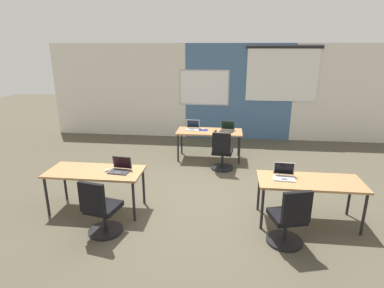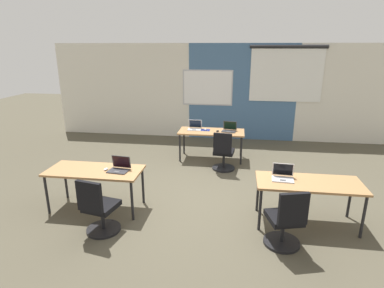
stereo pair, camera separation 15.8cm
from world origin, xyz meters
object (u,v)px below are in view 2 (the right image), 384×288
at_px(desk_far_center, 211,133).
at_px(chair_far_right, 223,154).
at_px(chair_near_right_inner, 286,223).
at_px(mouse_near_left_inner, 106,169).
at_px(mouse_far_right, 218,131).
at_px(laptop_far_right, 229,129).
at_px(mouse_far_left, 205,129).
at_px(chair_near_left_inner, 99,211).
at_px(desk_near_right, 309,185).
at_px(desk_near_left, 95,173).
at_px(laptop_far_left, 195,127).
at_px(laptop_near_right_inner, 283,176).
at_px(laptop_near_left_inner, 119,168).

height_order(desk_far_center, chair_far_right, chair_far_right).
distance_m(chair_near_right_inner, mouse_near_left_inner, 2.99).
bearing_deg(mouse_far_right, chair_near_right_inner, -71.09).
relative_size(desk_far_center, chair_far_right, 1.74).
bearing_deg(laptop_far_right, mouse_far_left, -172.32).
bearing_deg(chair_near_left_inner, desk_near_right, -155.25).
bearing_deg(desk_near_left, laptop_far_left, 65.52).
relative_size(laptop_far_right, mouse_near_left_inner, 3.48).
bearing_deg(laptop_near_right_inner, chair_far_right, 121.13).
bearing_deg(desk_near_right, chair_near_left_inner, -166.81).
height_order(desk_near_right, desk_far_center, same).
relative_size(laptop_far_right, chair_near_left_inner, 0.40).
bearing_deg(laptop_far_left, mouse_near_left_inner, -111.58).
height_order(chair_far_right, laptop_far_left, laptop_far_left).
bearing_deg(chair_near_left_inner, mouse_far_right, -102.03).
bearing_deg(desk_far_center, mouse_far_left, 157.52).
height_order(chair_near_right_inner, chair_near_left_inner, same).
bearing_deg(mouse_far_right, chair_far_right, -74.75).
height_order(desk_near_left, laptop_near_left_inner, laptop_near_left_inner).
relative_size(laptop_far_left, mouse_near_left_inner, 3.13).
distance_m(laptop_near_right_inner, laptop_far_left, 3.35).
bearing_deg(laptop_far_left, desk_near_left, -114.92).
bearing_deg(desk_far_center, laptop_near_right_inner, -63.64).
xyz_separation_m(desk_far_center, laptop_near_left_inner, (-1.32, -2.78, 0.11)).
bearing_deg(chair_near_left_inner, desk_near_left, -51.34).
bearing_deg(desk_far_center, laptop_far_left, 167.01).
bearing_deg(chair_near_right_inner, desk_near_right, -136.82).
height_order(laptop_far_right, laptop_far_left, laptop_far_right).
xyz_separation_m(laptop_near_right_inner, laptop_near_left_inner, (-2.67, -0.04, 0.00)).
xyz_separation_m(laptop_near_right_inner, chair_near_right_inner, (-0.02, -0.75, -0.39)).
bearing_deg(mouse_near_left_inner, laptop_near_right_inner, 1.08).
distance_m(laptop_far_left, mouse_far_left, 0.28).
distance_m(desk_far_center, laptop_near_left_inner, 3.07).
distance_m(chair_far_right, laptop_far_left, 1.19).
bearing_deg(mouse_far_right, laptop_near_left_inner, -118.16).
xyz_separation_m(laptop_far_left, chair_near_left_inner, (-0.95, -3.63, -0.39)).
bearing_deg(chair_near_left_inner, chair_near_right_inner, -167.47).
height_order(mouse_far_right, mouse_near_left_inner, same).
distance_m(laptop_far_right, laptop_far_left, 0.86).
distance_m(desk_far_center, chair_near_left_inner, 3.80).
relative_size(laptop_far_right, chair_far_right, 0.40).
xyz_separation_m(chair_near_right_inner, laptop_far_left, (-1.76, 3.59, 0.39)).
xyz_separation_m(desk_near_left, chair_near_right_inner, (3.08, -0.69, -0.28)).
relative_size(mouse_far_right, chair_near_left_inner, 0.12).
distance_m(desk_far_center, laptop_far_right, 0.45).
bearing_deg(chair_far_right, chair_near_left_inner, 64.76).
xyz_separation_m(laptop_far_right, chair_far_right, (-0.09, -0.77, -0.39)).
relative_size(mouse_far_left, laptop_near_left_inner, 0.29).
bearing_deg(desk_near_left, chair_near_right_inner, -12.54).
bearing_deg(laptop_far_left, laptop_far_right, -3.76).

